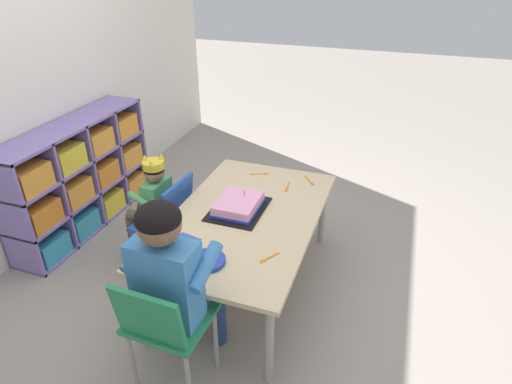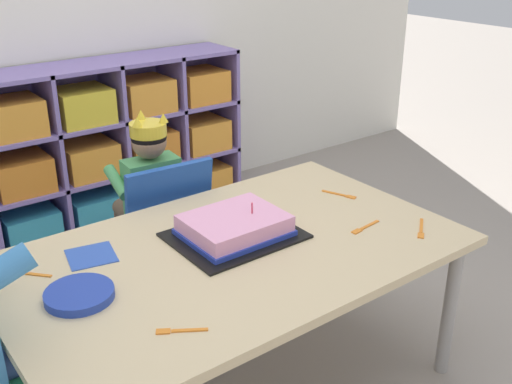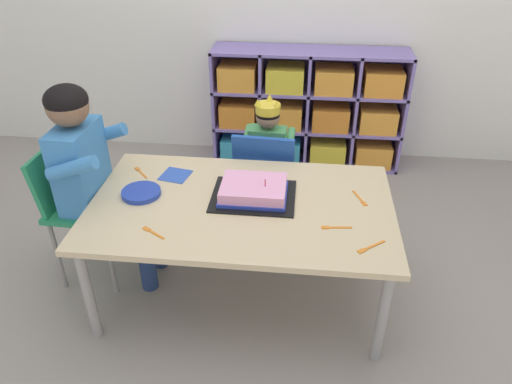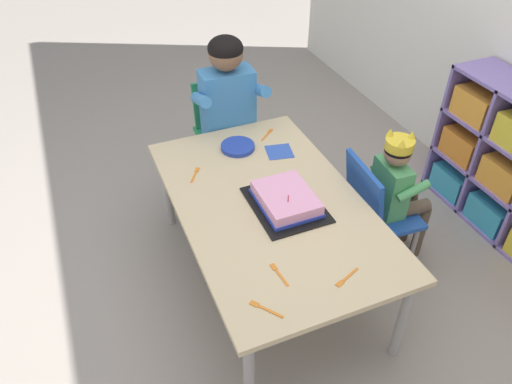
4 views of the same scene
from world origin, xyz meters
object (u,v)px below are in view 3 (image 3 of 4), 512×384
(child_with_crown, at_px, (269,146))
(classroom_chair_adult_side, at_px, (77,200))
(fork_near_child_seat, at_px, (334,227))
(adult_helper_seated, at_px, (93,166))
(fork_near_cake_tray, at_px, (370,247))
(fork_beside_plate_stack, at_px, (140,172))
(fork_by_napkin, at_px, (360,199))
(activity_table, at_px, (241,211))
(classroom_chair_blue, at_px, (265,173))
(fork_scattered_mid_table, at_px, (152,232))
(birthday_cake_on_tray, at_px, (253,191))
(paper_plate_stack, at_px, (141,193))

(child_with_crown, bearing_deg, classroom_chair_adult_side, 37.59)
(fork_near_child_seat, bearing_deg, classroom_chair_adult_side, 163.92)
(adult_helper_seated, distance_m, fork_near_cake_tray, 1.33)
(adult_helper_seated, height_order, fork_beside_plate_stack, adult_helper_seated)
(child_with_crown, distance_m, fork_by_napkin, 0.76)
(classroom_chair_adult_side, bearing_deg, activity_table, -93.36)
(fork_near_child_seat, xyz_separation_m, fork_by_napkin, (0.13, 0.24, 0.00))
(activity_table, xyz_separation_m, classroom_chair_adult_side, (-0.84, 0.08, -0.05))
(child_with_crown, bearing_deg, fork_by_napkin, 132.78)
(classroom_chair_blue, relative_size, child_with_crown, 0.81)
(activity_table, bearing_deg, fork_by_napkin, 9.43)
(fork_scattered_mid_table, bearing_deg, classroom_chair_blue, 96.57)
(classroom_chair_adult_side, distance_m, birthday_cake_on_tray, 0.90)
(activity_table, xyz_separation_m, child_with_crown, (0.07, 0.68, 0.00))
(birthday_cake_on_tray, distance_m, fork_by_napkin, 0.50)
(child_with_crown, bearing_deg, activity_table, 88.17)
(fork_near_child_seat, relative_size, fork_beside_plate_stack, 1.23)
(adult_helper_seated, relative_size, fork_by_napkin, 8.20)
(fork_near_cake_tray, bearing_deg, fork_near_child_seat, 101.13)
(birthday_cake_on_tray, bearing_deg, fork_by_napkin, 3.32)
(adult_helper_seated, bearing_deg, fork_beside_plate_stack, -45.54)
(paper_plate_stack, relative_size, fork_near_child_seat, 1.39)
(activity_table, relative_size, paper_plate_stack, 7.60)
(fork_near_child_seat, distance_m, fork_beside_plate_stack, 1.04)
(classroom_chair_blue, relative_size, classroom_chair_adult_side, 0.91)
(classroom_chair_adult_side, bearing_deg, adult_helper_seated, -90.00)
(activity_table, relative_size, fork_scattered_mid_table, 12.15)
(fork_by_napkin, distance_m, fork_scattered_mid_table, 0.96)
(activity_table, distance_m, fork_by_napkin, 0.56)
(classroom_chair_blue, distance_m, fork_beside_plate_stack, 0.72)
(activity_table, distance_m, adult_helper_seated, 0.74)
(activity_table, xyz_separation_m, birthday_cake_on_tray, (0.05, 0.06, 0.08))
(activity_table, relative_size, child_with_crown, 1.73)
(child_with_crown, height_order, fork_beside_plate_stack, child_with_crown)
(birthday_cake_on_tray, relative_size, fork_near_child_seat, 2.96)
(classroom_chair_adult_side, distance_m, fork_near_cake_tray, 1.44)
(classroom_chair_adult_side, distance_m, fork_scattered_mid_table, 0.61)
(child_with_crown, xyz_separation_m, fork_near_cake_tray, (0.49, -0.95, 0.05))
(classroom_chair_adult_side, relative_size, birthday_cake_on_tray, 1.84)
(classroom_chair_adult_side, height_order, paper_plate_stack, classroom_chair_adult_side)
(paper_plate_stack, height_order, fork_beside_plate_stack, paper_plate_stack)
(paper_plate_stack, relative_size, fork_beside_plate_stack, 1.71)
(child_with_crown, relative_size, fork_near_cake_tray, 6.65)
(classroom_chair_blue, bearing_deg, child_with_crown, -89.65)
(paper_plate_stack, bearing_deg, activity_table, -2.75)
(child_with_crown, bearing_deg, classroom_chair_blue, 90.35)
(classroom_chair_blue, distance_m, adult_helper_seated, 0.97)
(activity_table, relative_size, fork_near_child_seat, 10.56)
(classroom_chair_adult_side, xyz_separation_m, adult_helper_seated, (0.12, -0.00, 0.20))
(activity_table, distance_m, fork_beside_plate_stack, 0.60)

